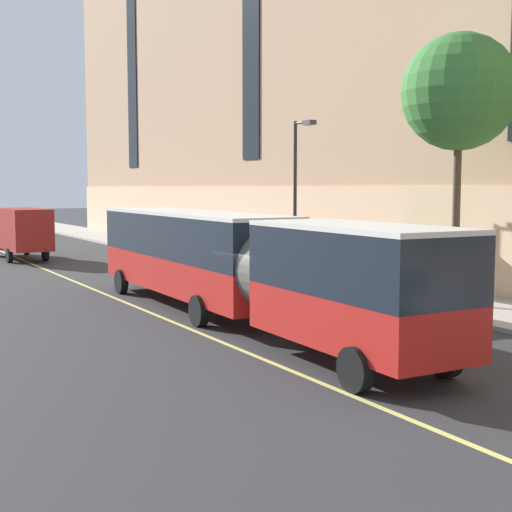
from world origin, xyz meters
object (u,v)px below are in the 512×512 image
Objects in this scene: box_truck at (21,231)px; street_lamp at (298,184)px; parked_car_black_0 at (401,296)px; street_tree_mid_block at (459,93)px; city_bus at (233,260)px.

street_lamp is (8.56, -17.39, 2.76)m from box_truck.
box_truck is at bearing 104.35° from parked_car_black_0.
parked_car_black_0 is 9.94m from street_lamp.
parked_car_black_0 is 7.65m from street_tree_mid_block.
parked_car_black_0 is 0.60× the size of box_truck.
street_tree_mid_block is (3.17, 0.73, 6.92)m from parked_car_black_0.
box_truck is (-1.69, 24.11, -0.27)m from city_bus.
street_tree_mid_block is (9.93, -25.69, 5.94)m from box_truck.
street_tree_mid_block is 1.34× the size of street_lamp.
parked_car_black_0 is 0.46× the size of street_tree_mid_block.
city_bus is 10.12m from street_tree_mid_block.
street_tree_mid_block reaches higher than city_bus.
street_tree_mid_block is at bearing -10.83° from city_bus.
street_tree_mid_block is (8.24, -1.58, 5.66)m from city_bus.
street_lamp reaches higher than city_bus.
box_truck is at bearing 116.22° from street_lamp.
street_lamp is (6.87, 6.72, 2.48)m from city_bus.
parked_car_black_0 is at bearing -101.32° from street_lamp.
city_bus is at bearing -85.99° from box_truck.
city_bus is 2.66× the size of box_truck.
parked_car_black_0 is 27.29m from box_truck.
box_truck is 1.02× the size of street_lamp.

